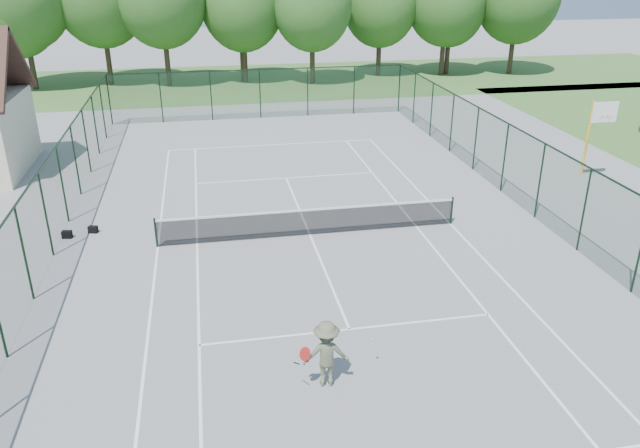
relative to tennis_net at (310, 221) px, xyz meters
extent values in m
plane|color=gray|center=(0.00, 0.00, -0.58)|extent=(140.00, 140.00, 0.00)
cube|color=#487433|center=(0.00, 30.00, -0.57)|extent=(80.00, 16.00, 0.01)
cube|color=white|center=(0.00, 11.88, -0.57)|extent=(10.97, 0.08, 0.01)
cube|color=white|center=(0.00, 6.40, -0.57)|extent=(8.23, 0.08, 0.01)
cube|color=white|center=(0.00, -6.40, -0.57)|extent=(8.23, 0.08, 0.01)
cube|color=white|center=(5.49, 0.00, -0.57)|extent=(0.08, 23.77, 0.01)
cube|color=white|center=(-5.49, 0.00, -0.57)|extent=(0.08, 23.77, 0.01)
cube|color=white|center=(4.12, 0.00, -0.57)|extent=(0.08, 23.77, 0.01)
cube|color=white|center=(-4.12, 0.00, -0.57)|extent=(0.08, 23.77, 0.01)
cube|color=white|center=(0.00, 0.00, -0.57)|extent=(0.08, 12.80, 0.01)
cylinder|color=black|center=(-5.50, 0.00, -0.03)|extent=(0.08, 0.08, 1.10)
cylinder|color=black|center=(5.50, 0.00, -0.03)|extent=(0.08, 0.08, 1.10)
cube|color=black|center=(0.00, 0.00, -0.08)|extent=(11.00, 0.02, 0.96)
cube|color=white|center=(0.00, 0.00, 0.42)|extent=(11.00, 0.05, 0.07)
cube|color=#1C3E26|center=(0.00, 18.00, 0.92)|extent=(18.00, 0.02, 3.00)
cube|color=#1C3E26|center=(9.00, 0.00, 0.92)|extent=(0.02, 36.00, 3.00)
cube|color=#1C3E26|center=(-9.00, 0.00, 0.92)|extent=(0.02, 36.00, 3.00)
cube|color=black|center=(0.00, 18.00, 2.42)|extent=(18.00, 0.05, 0.05)
cube|color=black|center=(9.00, 0.00, 2.42)|extent=(0.05, 36.00, 0.05)
cube|color=black|center=(-9.00, 0.00, 2.42)|extent=(0.05, 36.00, 0.05)
cylinder|color=#3E2F20|center=(-16.50, 30.00, 1.52)|extent=(0.40, 0.40, 4.20)
ellipsoid|color=#396C27|center=(-16.50, 30.00, 5.42)|extent=(6.40, 6.40, 7.40)
cylinder|color=#3E2F20|center=(0.00, 30.00, 1.52)|extent=(0.40, 0.40, 4.20)
ellipsoid|color=#396C27|center=(0.00, 30.00, 5.42)|extent=(6.40, 6.40, 7.40)
cylinder|color=#3E2F20|center=(16.50, 30.00, 1.52)|extent=(0.40, 0.40, 4.20)
ellipsoid|color=#396C27|center=(16.50, 30.00, 5.42)|extent=(6.40, 6.40, 7.40)
cylinder|color=yellow|center=(13.66, 4.26, 1.17)|extent=(0.12, 0.12, 3.50)
cube|color=yellow|center=(13.66, 3.81, 2.77)|extent=(0.08, 0.90, 0.08)
cube|color=white|center=(13.66, 3.36, 2.62)|extent=(1.20, 0.05, 0.90)
torus|color=#D85710|center=(13.66, 3.13, 2.47)|extent=(0.48, 0.48, 0.02)
cube|color=black|center=(-8.77, 1.39, -0.44)|extent=(0.37, 0.26, 0.28)
cube|color=black|center=(-7.91, 1.70, -0.45)|extent=(0.37, 0.28, 0.26)
imported|color=#585F44|center=(-1.09, -8.58, 0.28)|extent=(1.16, 0.75, 1.71)
sphere|color=#A7D33B|center=(0.15, -8.18, 0.26)|extent=(0.07, 0.07, 0.07)
camera|label=1|loc=(-3.54, -20.65, 9.05)|focal=35.00mm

